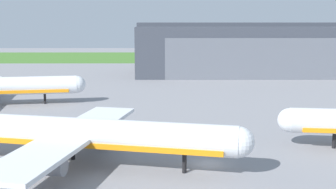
# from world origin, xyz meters

# --- Properties ---
(ground_plane) EXTENTS (440.00, 440.00, 0.00)m
(ground_plane) POSITION_xyz_m (0.00, 0.00, 0.00)
(ground_plane) COLOR gray
(grass_field_strip) EXTENTS (440.00, 56.00, 0.08)m
(grass_field_strip) POSITION_xyz_m (0.00, 158.08, 0.04)
(grass_field_strip) COLOR #477B2F
(grass_field_strip) RESTS_ON ground_plane
(maintenance_hangar) EXTENTS (77.54, 29.85, 17.34)m
(maintenance_hangar) POSITION_xyz_m (23.57, 95.52, 8.21)
(maintenance_hangar) COLOR #383D47
(maintenance_hangar) RESTS_ON ground_plane
(airliner_near_right) EXTENTS (44.79, 36.41, 13.26)m
(airliner_near_right) POSITION_xyz_m (-17.48, -0.24, 4.29)
(airliner_near_right) COLOR silver
(airliner_near_right) RESTS_ON ground_plane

